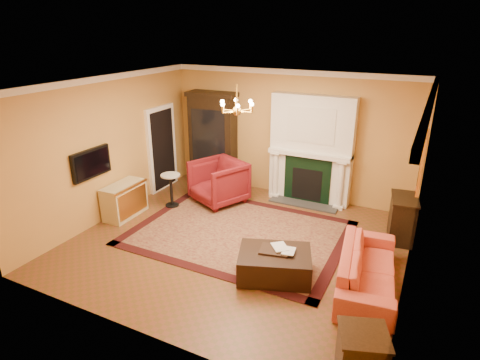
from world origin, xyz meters
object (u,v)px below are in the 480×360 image
Objects in this scene: china_cabinet at (214,142)px; leather_ottoman at (275,264)px; coral_sofa at (368,263)px; wingback_armchair at (218,180)px; end_table at (361,356)px; console_table at (402,219)px; commode at (124,200)px; pedestal_table at (171,188)px.

leather_ottoman is (2.98, -3.22, -0.92)m from china_cabinet.
wingback_armchair is at bearing 56.40° from coral_sofa.
wingback_armchair is 4.14m from coral_sofa.
china_cabinet is 3.83× the size of end_table.
china_cabinet reaches higher than console_table.
coral_sofa is at bearing -0.75° from wingback_armchair.
end_table is at bearing -179.78° from coral_sofa.
end_table is at bearing -50.19° from china_cabinet.
commode is 0.85× the size of leather_ottoman.
end_table is 0.71× the size of console_table.
console_table is 2.85m from leather_ottoman.
china_cabinet reaches higher than coral_sofa.
pedestal_table is at bearing 134.04° from leather_ottoman.
pedestal_table reaches higher than end_table.
coral_sofa is (4.57, -1.13, -0.03)m from pedestal_table.
china_cabinet is 5.26m from coral_sofa.
commode is at bearing -108.34° from wingback_armchair.
pedestal_table is at bearing 179.90° from console_table.
commode is at bearing 79.48° from coral_sofa.
wingback_armchair is 1.30× the size of console_table.
console_table reaches higher than leather_ottoman.
wingback_armchair is 1.42× the size of pedestal_table.
wingback_armchair is at bearing 171.81° from console_table.
china_cabinet is at bearing 150.04° from wingback_armchair.
coral_sofa is at bearing -13.86° from pedestal_table.
coral_sofa reaches higher than end_table.
console_table is at bearing 14.47° from commode.
console_table is (4.03, 0.01, -0.13)m from wingback_armchair.
console_table is (4.88, 0.71, -0.03)m from pedestal_table.
pedestal_table is 0.79× the size of commode.
end_table is (4.82, -2.99, -0.15)m from pedestal_table.
end_table is at bearing -22.77° from commode.
china_cabinet is 2.07× the size of wingback_armchair.
wingback_armchair is 5.42m from end_table.
wingback_armchair is (0.67, -0.97, -0.60)m from china_cabinet.
end_table is (5.45, -2.14, -0.07)m from commode.
china_cabinet is at bearing 70.92° from commode.
coral_sofa is (3.72, -1.82, -0.13)m from wingback_armchair.
pedestal_table reaches higher than commode.
leather_ottoman is at bearing 139.08° from end_table.
wingback_armchair is 1.10m from pedestal_table.
pedestal_table is 0.92× the size of console_table.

